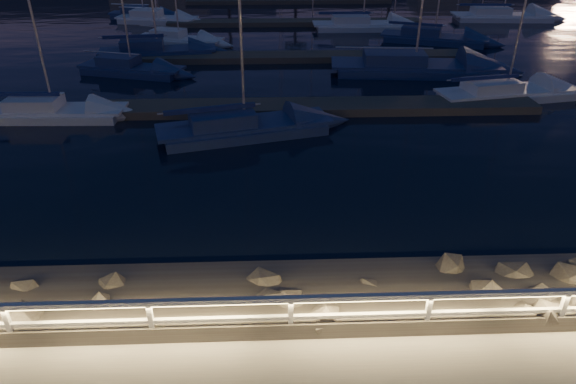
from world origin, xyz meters
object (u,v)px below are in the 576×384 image
Objects in this scene: sailboat_b at (240,126)px; sailboat_e at (155,51)px; sailboat_j at (177,39)px; sailboat_k at (360,24)px; sailboat_h at (410,65)px; sailboat_a at (129,68)px; sailboat_f at (50,110)px; sailboat_l at (500,15)px; sailboat_n at (155,18)px; sailboat_c at (503,92)px; sailboat_g at (431,37)px; sailboat_i at (142,14)px; guard_rail at (380,305)px.

sailboat_b is 0.99× the size of sailboat_e.
sailboat_j is 15.30m from sailboat_k.
sailboat_h is (16.36, -4.38, 0.01)m from sailboat_e.
sailboat_a is 0.84× the size of sailboat_b.
sailboat_l is at bearing 38.77° from sailboat_f.
sailboat_k reaches higher than sailboat_n.
sailboat_c reaches higher than sailboat_n.
sailboat_k reaches higher than sailboat_j.
sailboat_g is (20.06, 3.88, -0.04)m from sailboat_e.
sailboat_f is at bearing -138.95° from sailboat_l.
sailboat_c is at bearing -75.57° from sailboat_k.
sailboat_f is at bearing -154.26° from sailboat_h.
sailboat_k is at bearing 49.64° from sailboat_f.
sailboat_n reaches higher than sailboat_j.
sailboat_f is 26.23m from sailboat_i.
sailboat_l is (29.65, 16.38, 0.02)m from sailboat_a.
sailboat_h reaches higher than sailboat_i.
sailboat_i is 32.85m from sailboat_l.
sailboat_l is (8.77, 8.56, 0.02)m from sailboat_g.
sailboat_h is at bearing 15.28° from sailboat_a.
guard_rail is 3.99× the size of sailboat_a.
sailboat_n is at bearing 129.72° from sailboat_j.
sailboat_k is at bearing -8.58° from sailboat_i.
sailboat_f is 1.07× the size of sailboat_i.
sailboat_c is 13.38m from sailboat_g.
guard_rail is 32.33m from sailboat_j.
sailboat_h is 13.22m from sailboat_k.
sailboat_c reaches higher than sailboat_j.
sailboat_n is (-1.50, 16.41, 0.00)m from sailboat_a.
sailboat_h is at bearing 28.90° from sailboat_b.
sailboat_c is 18.87m from sailboat_k.
sailboat_g reaches higher than sailboat_a.
sailboat_n is at bearing 107.32° from guard_rail.
sailboat_j is at bearing 70.41° from sailboat_e.
sailboat_h is (6.40, 22.55, -0.90)m from guard_rail.
guard_rail is at bearing -54.94° from sailboat_j.
sailboat_f is 27.57m from sailboat_g.
sailboat_h is at bearing -31.01° from sailboat_n.
sailboat_g reaches higher than sailboat_f.
sailboat_b is at bearing -111.47° from sailboat_k.
sailboat_a is 4.03m from sailboat_e.
sailboat_f is 20.48m from sailboat_h.
sailboat_k is (5.48, 35.73, -0.94)m from guard_rail.
sailboat_l is at bearing 34.79° from sailboat_b.
sailboat_a is 18.95m from sailboat_i.
sailboat_a is 0.64× the size of sailboat_h.
sailboat_e reaches higher than guard_rail.
sailboat_f is at bearing -80.26° from sailboat_n.
sailboat_j is 0.80× the size of sailboat_k.
sailboat_a is 0.96× the size of sailboat_f.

